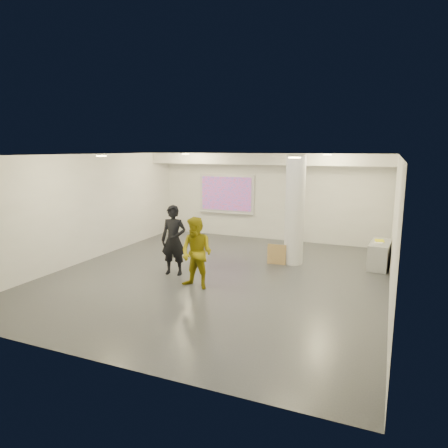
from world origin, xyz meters
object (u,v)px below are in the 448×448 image
at_px(column, 295,210).
at_px(man, 197,253).
at_px(projection_screen, 227,194).
at_px(credenza, 380,255).
at_px(woman, 174,240).

distance_m(column, man, 3.30).
xyz_separation_m(projection_screen, credenza, (5.32, -2.12, -1.18)).
height_order(projection_screen, credenza, projection_screen).
xyz_separation_m(projection_screen, man, (1.52, -5.47, -0.71)).
bearing_deg(woman, projection_screen, 86.51).
bearing_deg(projection_screen, man, -74.46).
bearing_deg(column, woman, -140.49).
height_order(credenza, man, man).
xyz_separation_m(column, woman, (-2.57, -2.12, -0.62)).
distance_m(projection_screen, woman, 4.84).
distance_m(column, credenza, 2.56).
relative_size(column, projection_screen, 1.43).
relative_size(projection_screen, credenza, 1.79).
height_order(projection_screen, man, projection_screen).
height_order(column, projection_screen, column).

